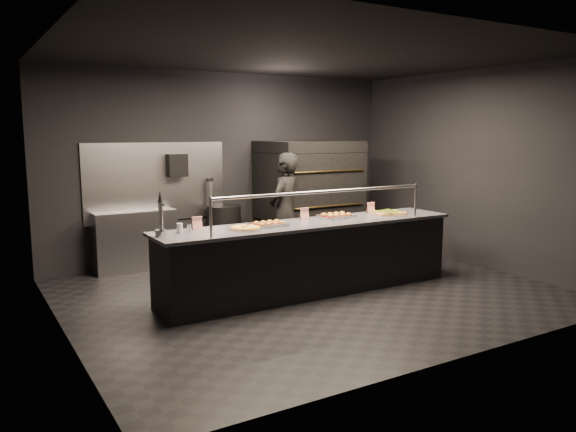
# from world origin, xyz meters

# --- Properties ---
(room) EXTENTS (6.04, 6.00, 3.00)m
(room) POSITION_xyz_m (-0.02, 0.05, 1.50)
(room) COLOR black
(room) RESTS_ON ground
(service_counter) EXTENTS (4.10, 0.78, 1.37)m
(service_counter) POSITION_xyz_m (0.00, -0.00, 0.46)
(service_counter) COLOR black
(service_counter) RESTS_ON ground
(pizza_oven) EXTENTS (1.50, 1.23, 1.91)m
(pizza_oven) POSITION_xyz_m (1.20, 1.90, 0.97)
(pizza_oven) COLOR black
(pizza_oven) RESTS_ON ground
(prep_shelf) EXTENTS (1.20, 0.35, 0.90)m
(prep_shelf) POSITION_xyz_m (-1.60, 2.32, 0.45)
(prep_shelf) COLOR #99999E
(prep_shelf) RESTS_ON ground
(towel_dispenser) EXTENTS (0.30, 0.20, 0.35)m
(towel_dispenser) POSITION_xyz_m (-0.90, 2.39, 1.55)
(towel_dispenser) COLOR black
(towel_dispenser) RESTS_ON room
(fire_extinguisher) EXTENTS (0.14, 0.14, 0.51)m
(fire_extinguisher) POSITION_xyz_m (-0.35, 2.40, 1.06)
(fire_extinguisher) COLOR #B2B2B7
(fire_extinguisher) RESTS_ON room
(beer_tap) EXTENTS (0.13, 0.19, 0.51)m
(beer_tap) POSITION_xyz_m (-1.95, 0.03, 1.07)
(beer_tap) COLOR silver
(beer_tap) RESTS_ON service_counter
(round_pizza) EXTENTS (0.40, 0.40, 0.03)m
(round_pizza) POSITION_xyz_m (-0.95, -0.04, 0.94)
(round_pizza) COLOR silver
(round_pizza) RESTS_ON service_counter
(slider_tray_a) EXTENTS (0.47, 0.38, 0.07)m
(slider_tray_a) POSITION_xyz_m (-0.60, 0.01, 0.95)
(slider_tray_a) COLOR silver
(slider_tray_a) RESTS_ON service_counter
(slider_tray_b) EXTENTS (0.53, 0.46, 0.07)m
(slider_tray_b) POSITION_xyz_m (0.50, 0.14, 0.95)
(slider_tray_b) COLOR silver
(slider_tray_b) RESTS_ON service_counter
(square_pizza) EXTENTS (0.50, 0.50, 0.05)m
(square_pizza) POSITION_xyz_m (1.32, 0.03, 0.94)
(square_pizza) COLOR silver
(square_pizza) RESTS_ON service_counter
(condiment_jar) EXTENTS (0.17, 0.07, 0.11)m
(condiment_jar) POSITION_xyz_m (-1.67, 0.13, 0.97)
(condiment_jar) COLOR silver
(condiment_jar) RESTS_ON service_counter
(tent_cards) EXTENTS (2.75, 0.04, 0.15)m
(tent_cards) POSITION_xyz_m (-0.05, 0.28, 1.00)
(tent_cards) COLOR white
(tent_cards) RESTS_ON service_counter
(trash_bin) EXTENTS (0.54, 0.54, 0.90)m
(trash_bin) POSITION_xyz_m (-0.20, 2.22, 0.45)
(trash_bin) COLOR black
(trash_bin) RESTS_ON ground
(worker) EXTENTS (0.77, 0.71, 1.76)m
(worker) POSITION_xyz_m (0.35, 1.25, 0.88)
(worker) COLOR black
(worker) RESTS_ON ground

